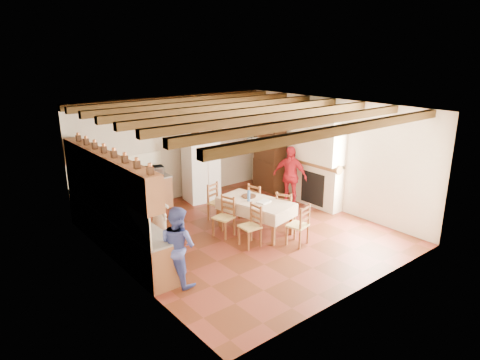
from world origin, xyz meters
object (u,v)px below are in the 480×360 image
Objects in this scene: dining_table at (256,204)px; person_woman_blue at (178,246)px; hutch at (269,157)px; refrigerator at (201,170)px; person_woman_red at (290,176)px; chair_right_far at (258,201)px; microwave at (154,171)px; chair_end_far at (218,202)px; chair_left_near at (250,226)px; chair_right_near at (286,209)px; chair_left_far at (224,217)px; chair_end_near at (298,224)px; person_man at (160,212)px.

person_woman_blue is at bearing -161.18° from dining_table.
dining_table is at bearing -131.41° from hutch.
person_woman_red is at bearing -41.53° from refrigerator.
person_woman_red is at bearing -103.79° from hutch.
microwave reaches higher than chair_right_far.
person_woman_blue is at bearing -153.91° from chair_end_far.
chair_left_near is 1.99× the size of microwave.
hutch is 1.23× the size of person_woman_red.
person_woman_blue is (-3.39, -0.59, 0.28)m from chair_right_near.
person_woman_blue is 3.17× the size of microwave.
chair_left_far and chair_end_near have the same top height.
hutch reaches higher than chair_end_far.
hutch is 2.18× the size of chair_left_far.
microwave is (-0.44, 3.53, 0.55)m from chair_left_near.
hutch is 3.61m from microwave.
person_man is 0.96× the size of person_woman_red.
chair_left_near is 1.08m from chair_end_near.
person_man reaches higher than chair_right_far.
person_man is (-1.42, 0.43, 0.34)m from chair_left_far.
microwave is at bearing 109.84° from dining_table.
dining_table is 2.01× the size of chair_end_near.
microwave is (-0.30, 2.74, 0.55)m from chair_left_far.
chair_right_far is (-1.89, -1.63, -0.57)m from hutch.
chair_left_near is 2.00m from person_man.
dining_table is 2.01× the size of chair_left_far.
person_woman_blue reaches higher than dining_table.
microwave reaches higher than dining_table.
chair_end_near is (0.24, -1.16, -0.22)m from dining_table.
dining_table is at bearing 133.77° from chair_left_near.
chair_end_near is (-2.20, -3.33, -0.57)m from hutch.
hutch is at bearing 6.28° from chair_end_far.
person_man is at bearing 162.94° from dining_table.
chair_right_far and chair_end_far have the same top height.
hutch is at bearing -60.70° from chair_right_far.
chair_left_far is 1.73m from chair_end_near.
hutch is 2.18× the size of chair_end_near.
microwave reaches higher than chair_end_far.
chair_left_far is 1.36m from chair_right_far.
person_woman_blue reaches higher than chair_right_near.
person_man reaches higher than chair_left_near.
chair_end_near is at bearing -57.24° from microwave.
chair_right_far is at bearing -49.77° from chair_end_far.
microwave reaches higher than chair_left_far.
microwave is at bearing -147.83° from person_woman_red.
chair_end_near is at bearing -78.08° from dining_table.
person_man reaches higher than chair_end_near.
dining_table is 1.18× the size of person_man.
chair_right_far is at bearing -81.27° from person_woman_blue.
person_woman_blue is 0.90× the size of person_woman_red.
refrigerator is 3.37m from chair_left_near.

